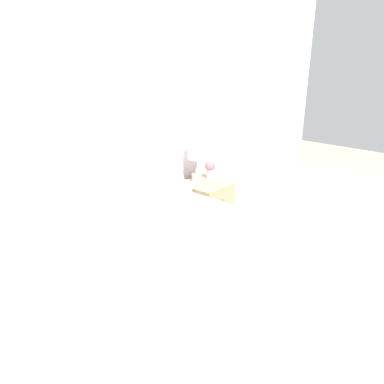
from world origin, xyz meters
The scene contains 6 objects.
ground_plane centered at (0.00, 0.00, 0.00)m, with size 12.00×12.00×0.00m, color #CCB28E.
wall_back centered at (0.00, 0.07, 1.30)m, with size 8.00×0.06×2.60m.
bed centered at (0.00, -0.97, 0.30)m, with size 1.70×2.09×1.13m.
nightstand centered at (1.18, -0.25, 0.27)m, with size 0.45×0.48×0.53m.
table_lamp centered at (1.15, -0.14, 0.84)m, with size 0.19×0.19×0.43m.
flower_vase centered at (1.33, -0.19, 0.65)m, with size 0.12×0.12×0.21m.
Camera 1 is at (-1.73, -2.64, 1.85)m, focal length 35.00 mm.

